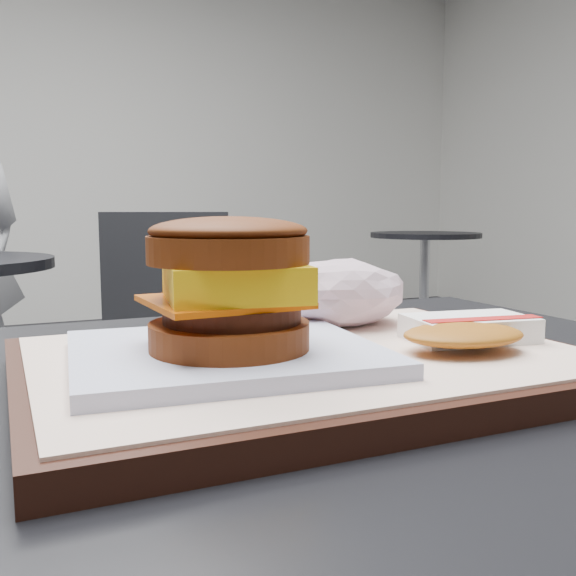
# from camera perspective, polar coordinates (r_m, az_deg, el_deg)

# --- Properties ---
(serving_tray) EXTENTS (0.38, 0.28, 0.02)m
(serving_tray) POSITION_cam_1_polar(r_m,az_deg,el_deg) (0.45, 1.72, -6.85)
(serving_tray) COLOR black
(serving_tray) RESTS_ON customer_table
(breakfast_sandwich) EXTENTS (0.20, 0.19, 0.09)m
(breakfast_sandwich) POSITION_cam_1_polar(r_m,az_deg,el_deg) (0.40, -5.32, -1.22)
(breakfast_sandwich) COLOR white
(breakfast_sandwich) RESTS_ON serving_tray
(hash_brown) EXTENTS (0.12, 0.10, 0.02)m
(hash_brown) POSITION_cam_1_polar(r_m,az_deg,el_deg) (0.48, 15.60, -3.70)
(hash_brown) COLOR white
(hash_brown) RESTS_ON serving_tray
(crumpled_wrapper) EXTENTS (0.13, 0.10, 0.06)m
(crumpled_wrapper) POSITION_cam_1_polar(r_m,az_deg,el_deg) (0.54, 4.18, -0.35)
(crumpled_wrapper) COLOR silver
(crumpled_wrapper) RESTS_ON serving_tray
(neighbor_chair) EXTENTS (0.65, 0.55, 0.88)m
(neighbor_chair) POSITION_cam_1_polar(r_m,az_deg,el_deg) (2.06, -14.05, -3.76)
(neighbor_chair) COLOR #A8A8AD
(neighbor_chair) RESTS_ON ground
(bg_table_near) EXTENTS (0.66, 0.66, 0.75)m
(bg_table_near) POSITION_cam_1_polar(r_m,az_deg,el_deg) (3.98, 12.06, 2.14)
(bg_table_near) COLOR black
(bg_table_near) RESTS_ON ground
(bg_table_far) EXTENTS (0.66, 0.66, 0.75)m
(bg_table_far) POSITION_cam_1_polar(r_m,az_deg,el_deg) (5.28, -2.55, 3.44)
(bg_table_far) COLOR black
(bg_table_far) RESTS_ON ground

